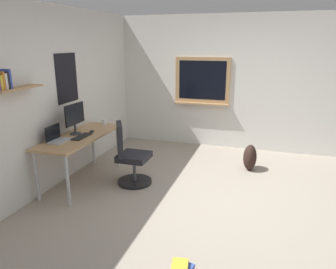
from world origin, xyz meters
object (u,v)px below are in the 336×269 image
object	(u,v)px
laptop	(57,138)
computer_mouse	(92,131)
backpack	(250,157)
office_chair	(130,158)
coffee_mug	(104,122)
keyboard	(82,137)
desk	(81,140)
monitor_primary	(75,117)

from	to	relation	value
laptop	computer_mouse	world-z (taller)	laptop
laptop	backpack	bearing A→B (deg)	-57.81
office_chair	coffee_mug	distance (m)	0.96
office_chair	computer_mouse	xyz separation A→B (m)	(0.05, 0.65, 0.35)
keyboard	computer_mouse	distance (m)	0.28
office_chair	coffee_mug	xyz separation A→B (m)	(0.54, 0.70, 0.38)
desk	backpack	distance (m)	2.76
keyboard	computer_mouse	size ratio (longest dim) A/B	3.56
office_chair	laptop	size ratio (longest dim) A/B	3.06
keyboard	office_chair	bearing A→B (deg)	-70.29
desk	keyboard	xyz separation A→B (m)	(-0.08, -0.08, 0.08)
desk	laptop	bearing A→B (deg)	157.82
desk	computer_mouse	distance (m)	0.23
laptop	keyboard	size ratio (longest dim) A/B	0.84
desk	office_chair	world-z (taller)	office_chair
desk	coffee_mug	bearing A→B (deg)	-2.09
laptop	coffee_mug	xyz separation A→B (m)	(1.04, -0.17, -0.01)
office_chair	laptop	distance (m)	1.08
desk	monitor_primary	distance (m)	0.36
laptop	coffee_mug	bearing A→B (deg)	-9.24
office_chair	backpack	xyz separation A→B (m)	(1.10, -1.69, -0.19)
coffee_mug	backpack	world-z (taller)	coffee_mug
monitor_primary	coffee_mug	distance (m)	0.70
office_chair	computer_mouse	size ratio (longest dim) A/B	9.13
desk	monitor_primary	world-z (taller)	monitor_primary
desk	backpack	size ratio (longest dim) A/B	3.63
backpack	laptop	bearing A→B (deg)	122.19
monitor_primary	backpack	xyz separation A→B (m)	(1.22, -2.51, -0.80)
monitor_primary	keyboard	world-z (taller)	monitor_primary
backpack	keyboard	bearing A→B (deg)	119.71
office_chair	keyboard	size ratio (longest dim) A/B	2.57
laptop	computer_mouse	bearing A→B (deg)	-21.57
keyboard	coffee_mug	xyz separation A→B (m)	(0.77, 0.05, 0.04)
monitor_primary	computer_mouse	bearing A→B (deg)	-46.72
monitor_primary	computer_mouse	distance (m)	0.35
desk	office_chair	distance (m)	0.78
laptop	office_chair	bearing A→B (deg)	-59.64
laptop	backpack	size ratio (longest dim) A/B	0.71
office_chair	keyboard	xyz separation A→B (m)	(-0.23, 0.65, 0.34)
desk	laptop	xyz separation A→B (m)	(-0.36, 0.14, 0.13)
office_chair	laptop	world-z (taller)	laptop
coffee_mug	office_chair	bearing A→B (deg)	-127.54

